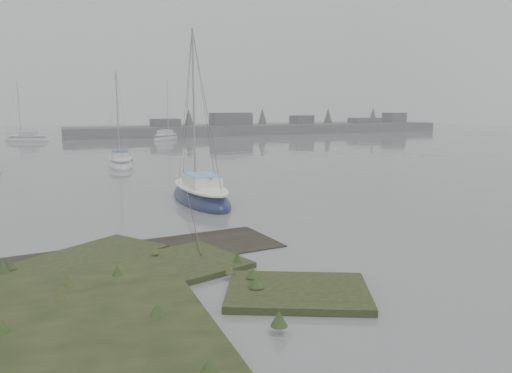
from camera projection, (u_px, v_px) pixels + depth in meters
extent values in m
plane|color=slate|center=(122.00, 163.00, 40.15)|extent=(160.00, 160.00, 0.00)
cube|color=#4C4F51|center=(265.00, 130.00, 78.90)|extent=(60.00, 8.00, 1.60)
cube|color=#424247|center=(165.00, 127.00, 71.96)|extent=(4.00, 3.00, 2.20)
cube|color=#424247|center=(231.00, 123.00, 75.58)|extent=(6.00, 3.00, 3.00)
cube|color=#424247|center=(302.00, 123.00, 80.03)|extent=(3.00, 3.00, 2.50)
cube|color=#424247|center=(365.00, 124.00, 84.49)|extent=(5.00, 3.00, 2.00)
cube|color=#424247|center=(394.00, 121.00, 86.63)|extent=(3.00, 3.00, 2.80)
cone|color=#384238|center=(189.00, 120.00, 75.13)|extent=(2.00, 2.00, 3.50)
cone|color=#384238|center=(262.00, 119.00, 79.55)|extent=(2.00, 2.00, 3.50)
cone|color=#384238|center=(328.00, 118.00, 83.96)|extent=(2.00, 2.00, 3.50)
cone|color=#384238|center=(373.00, 118.00, 87.28)|extent=(2.00, 2.00, 3.50)
ellipsoid|color=#131C3B|center=(201.00, 200.00, 24.21)|extent=(2.34, 6.39, 1.53)
ellipsoid|color=white|center=(200.00, 187.00, 24.11)|extent=(1.89, 5.56, 0.43)
cube|color=white|center=(202.00, 180.00, 23.80)|extent=(1.44, 2.22, 0.45)
cube|color=#7AA9D5|center=(202.00, 175.00, 23.76)|extent=(1.34, 2.03, 0.07)
cylinder|color=#939399|center=(194.00, 105.00, 24.19)|extent=(0.10, 0.10, 7.21)
cylinder|color=#939399|center=(203.00, 175.00, 23.60)|extent=(0.19, 2.53, 0.08)
ellipsoid|color=silver|center=(120.00, 165.00, 37.74)|extent=(2.11, 5.57, 1.33)
ellipsoid|color=silver|center=(120.00, 158.00, 37.66)|extent=(1.71, 4.85, 0.38)
cube|color=silver|center=(120.00, 154.00, 37.38)|extent=(1.28, 1.94, 0.39)
cube|color=navy|center=(120.00, 151.00, 37.35)|extent=(1.19, 1.78, 0.06)
cylinder|color=#939399|center=(117.00, 113.00, 37.75)|extent=(0.09, 0.09, 6.26)
cylinder|color=#939399|center=(120.00, 151.00, 37.20)|extent=(0.20, 2.19, 0.07)
ellipsoid|color=#ADB1B7|center=(166.00, 139.00, 65.03)|extent=(5.17, 5.92, 1.45)
ellipsoid|color=white|center=(166.00, 135.00, 64.94)|extent=(4.39, 5.07, 0.41)
cube|color=white|center=(165.00, 132.00, 64.63)|extent=(2.25, 2.40, 0.43)
cube|color=#B0B6BD|center=(165.00, 130.00, 64.59)|extent=(2.08, 2.21, 0.07)
cylinder|color=#939399|center=(168.00, 106.00, 65.05)|extent=(0.09, 0.09, 6.80)
cylinder|color=#939399|center=(164.00, 130.00, 64.43)|extent=(1.51, 1.94, 0.08)
ellipsoid|color=silver|center=(27.00, 141.00, 62.61)|extent=(5.95, 4.05, 1.38)
ellipsoid|color=silver|center=(27.00, 136.00, 62.52)|extent=(5.13, 3.40, 0.39)
cube|color=silver|center=(28.00, 133.00, 62.46)|extent=(2.28, 1.91, 0.41)
cube|color=silver|center=(28.00, 132.00, 62.42)|extent=(2.10, 1.77, 0.06)
cylinder|color=#939399|center=(19.00, 108.00, 61.97)|extent=(0.09, 0.09, 6.49)
cylinder|color=#939399|center=(30.00, 132.00, 62.41)|extent=(2.10, 1.00, 0.07)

